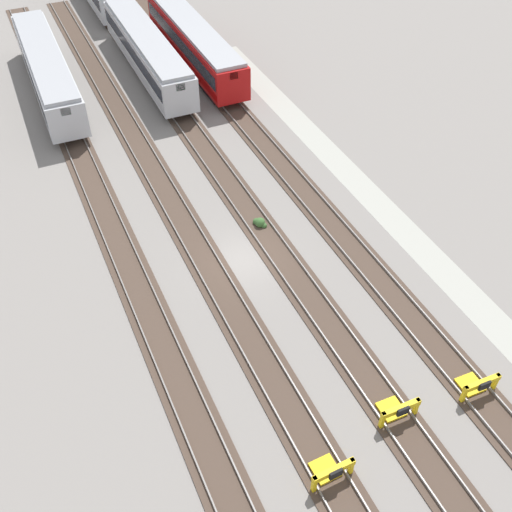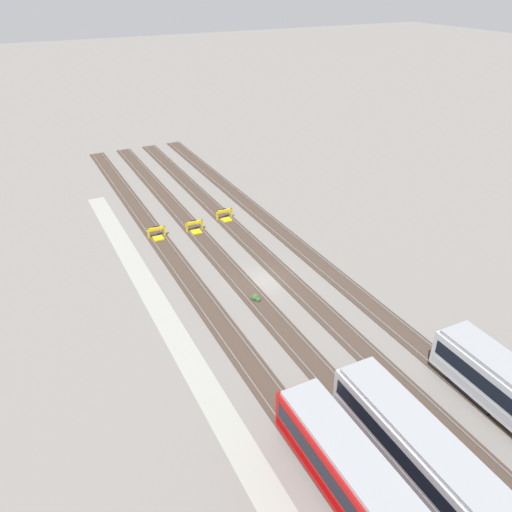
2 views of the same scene
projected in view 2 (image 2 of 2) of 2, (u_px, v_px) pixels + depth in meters
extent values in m
plane|color=gray|center=(264.00, 281.00, 46.79)|extent=(400.00, 400.00, 0.00)
cube|color=#9E9E93|center=(160.00, 310.00, 42.81)|extent=(54.00, 2.00, 0.01)
cube|color=#47382D|center=(202.00, 298.00, 44.29)|extent=(90.00, 2.24, 0.06)
cube|color=slate|center=(209.00, 295.00, 44.52)|extent=(90.00, 0.07, 0.15)
cube|color=slate|center=(194.00, 299.00, 43.95)|extent=(90.00, 0.07, 0.15)
cube|color=#47382D|center=(244.00, 286.00, 45.95)|extent=(90.00, 2.24, 0.06)
cube|color=slate|center=(251.00, 283.00, 46.18)|extent=(90.00, 0.07, 0.15)
cube|color=slate|center=(237.00, 287.00, 45.61)|extent=(90.00, 0.07, 0.15)
cube|color=#47382D|center=(284.00, 275.00, 47.61)|extent=(90.00, 2.24, 0.06)
cube|color=slate|center=(290.00, 272.00, 47.84)|extent=(90.00, 0.07, 0.15)
cube|color=slate|center=(277.00, 276.00, 47.27)|extent=(90.00, 0.07, 0.15)
cube|color=#47382D|center=(321.00, 265.00, 49.27)|extent=(90.00, 2.24, 0.06)
cube|color=slate|center=(327.00, 262.00, 49.50)|extent=(90.00, 0.07, 0.15)
cube|color=slate|center=(315.00, 266.00, 48.93)|extent=(90.00, 0.07, 0.15)
cube|color=#999BA0|center=(395.00, 507.00, 23.31)|extent=(17.47, 2.62, 0.30)
cube|color=#1E843D|center=(296.00, 390.00, 30.49)|extent=(0.08, 0.70, 0.56)
cube|color=black|center=(324.00, 461.00, 29.22)|extent=(3.61, 2.26, 0.70)
cube|color=#B7BABF|center=(455.00, 490.00, 25.73)|extent=(18.03, 2.97, 2.70)
cube|color=black|center=(456.00, 486.00, 25.57)|extent=(17.31, 3.00, 1.08)
cube|color=#A8AAAF|center=(452.00, 499.00, 26.11)|extent=(17.67, 2.99, 0.54)
cube|color=#999BA0|center=(461.00, 471.00, 24.98)|extent=(17.48, 2.68, 0.30)
cube|color=#1E843D|center=(353.00, 368.00, 32.18)|extent=(0.09, 0.70, 0.56)
cube|color=black|center=(382.00, 434.00, 30.91)|extent=(3.62, 2.27, 0.70)
cube|color=#1E843D|center=(450.00, 330.00, 35.52)|extent=(0.09, 0.70, 0.56)
cube|color=black|center=(479.00, 389.00, 34.23)|extent=(3.64, 2.30, 0.70)
cube|color=gold|center=(165.00, 231.00, 54.50)|extent=(0.19, 0.19, 1.15)
cube|color=gold|center=(148.00, 234.00, 53.84)|extent=(0.19, 0.19, 1.15)
cube|color=gold|center=(156.00, 229.00, 53.96)|extent=(0.31, 2.01, 0.30)
cube|color=gold|center=(158.00, 238.00, 53.98)|extent=(1.14, 1.12, 0.18)
cube|color=black|center=(156.00, 228.00, 54.10)|extent=(0.14, 0.60, 0.44)
cube|color=gold|center=(202.00, 225.00, 55.82)|extent=(0.19, 0.19, 1.15)
cube|color=gold|center=(187.00, 228.00, 55.15)|extent=(0.19, 0.19, 1.15)
cube|color=gold|center=(194.00, 223.00, 55.27)|extent=(0.30, 2.01, 0.30)
cube|color=gold|center=(196.00, 232.00, 55.29)|extent=(1.13, 1.11, 0.18)
cube|color=black|center=(194.00, 222.00, 55.41)|extent=(0.14, 0.60, 0.44)
cube|color=gold|center=(231.00, 213.00, 58.52)|extent=(0.18, 0.18, 1.15)
cube|color=gold|center=(217.00, 216.00, 57.77)|extent=(0.18, 0.18, 1.15)
cube|color=gold|center=(224.00, 211.00, 57.93)|extent=(0.29, 2.01, 0.30)
cube|color=gold|center=(226.00, 220.00, 57.97)|extent=(1.13, 1.11, 0.18)
cube|color=black|center=(224.00, 210.00, 58.07)|extent=(0.14, 0.60, 0.44)
sphere|color=#38602D|center=(255.00, 297.00, 43.97)|extent=(0.64, 0.64, 0.64)
sphere|color=#38602D|center=(258.00, 299.00, 43.83)|extent=(0.44, 0.44, 0.44)
sphere|color=#38602D|center=(252.00, 298.00, 44.14)|extent=(0.36, 0.36, 0.36)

